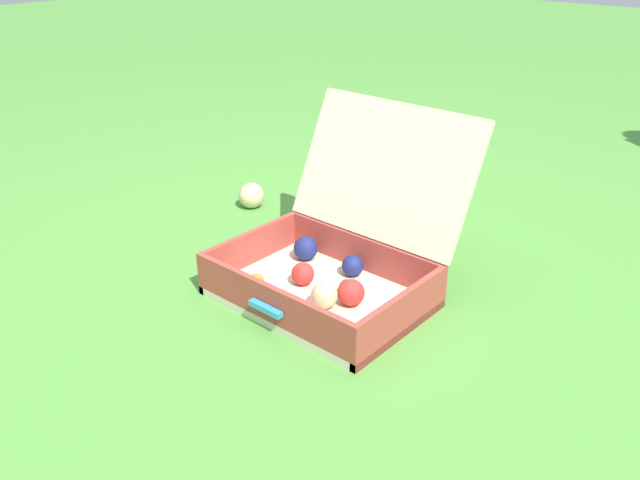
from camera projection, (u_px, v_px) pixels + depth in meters
ground_plane at (320, 292)px, 1.94m from camera, size 16.00×16.00×0.00m
open_suitcase at (337, 255)px, 1.91m from camera, size 0.59×0.62×0.51m
stray_ball_on_grass at (251, 195)px, 2.49m from camera, size 0.10×0.10×0.10m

